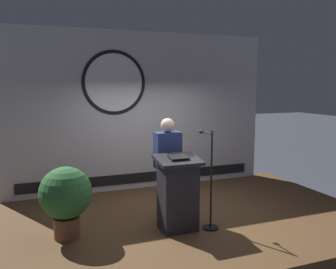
% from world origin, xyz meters
% --- Properties ---
extents(ground_plane, '(40.00, 40.00, 0.00)m').
position_xyz_m(ground_plane, '(0.00, 0.00, 0.00)').
color(ground_plane, '#383D47').
extents(stage_platform, '(6.40, 4.00, 0.30)m').
position_xyz_m(stage_platform, '(0.00, 0.00, 0.15)').
color(stage_platform, brown).
rests_on(stage_platform, ground).
extents(banner_display, '(5.46, 0.12, 3.17)m').
position_xyz_m(banner_display, '(-0.02, 1.85, 1.89)').
color(banner_display, silver).
rests_on(banner_display, stage_platform).
extents(podium, '(0.64, 0.50, 1.12)m').
position_xyz_m(podium, '(-0.16, -0.47, 0.85)').
color(podium, '#26262B').
rests_on(podium, stage_platform).
extents(speaker_person, '(0.40, 0.26, 1.61)m').
position_xyz_m(speaker_person, '(-0.13, 0.01, 1.12)').
color(speaker_person, black).
rests_on(speaker_person, stage_platform).
extents(microphone_stand, '(0.24, 0.50, 1.47)m').
position_xyz_m(microphone_stand, '(0.31, -0.58, 0.81)').
color(microphone_stand, black).
rests_on(microphone_stand, stage_platform).
extents(potted_plant, '(0.72, 0.72, 1.01)m').
position_xyz_m(potted_plant, '(-1.72, -0.19, 0.90)').
color(potted_plant, brown).
rests_on(potted_plant, stage_platform).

